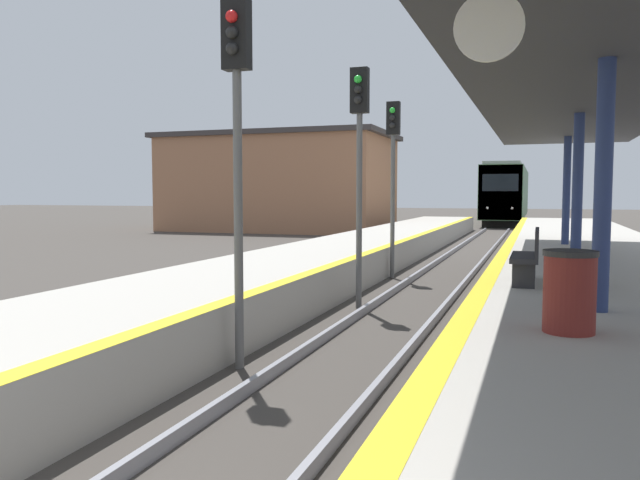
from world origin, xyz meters
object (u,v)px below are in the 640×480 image
object	(u,v)px
signal_near	(237,116)
bench	(529,255)
train	(507,194)
trash_bin	(570,291)
signal_mid	(359,143)
signal_far	(393,156)

from	to	relation	value
signal_near	bench	size ratio (longest dim) A/B	3.24
train	trash_bin	world-z (taller)	train
bench	signal_mid	bearing A→B (deg)	159.93
trash_bin	bench	xyz separation A→B (m)	(-0.48, 3.78, 0.03)
train	bench	size ratio (longest dim) A/B	13.06
train	signal_far	distance (m)	35.98
trash_bin	signal_near	bearing A→B (deg)	176.99
signal_mid	trash_bin	size ratio (longest dim) A/B	5.42
signal_mid	signal_far	size ratio (longest dim) A/B	1.00
bench	signal_far	bearing A→B (deg)	121.72
signal_far	bench	world-z (taller)	signal_far
train	signal_near	distance (m)	45.52
train	signal_near	xyz separation A→B (m)	(-1.31, -45.48, 1.07)
signal_near	signal_far	distance (m)	9.55
train	trash_bin	bearing A→B (deg)	-86.48
signal_mid	trash_bin	xyz separation A→B (m)	(3.79, -4.99, -2.09)
train	bench	xyz separation A→B (m)	(2.33, -41.92, -0.98)
trash_bin	signal_mid	bearing A→B (deg)	127.25
train	trash_bin	size ratio (longest dim) A/B	21.86
signal_near	signal_mid	world-z (taller)	same
signal_near	trash_bin	size ratio (longest dim) A/B	5.42
signal_mid	signal_far	bearing A→B (deg)	94.58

